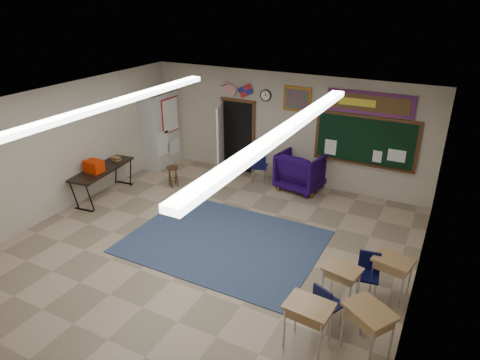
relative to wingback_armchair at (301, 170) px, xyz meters
The scene contains 24 objects.
floor 4.24m from the wingback_armchair, 99.52° to the right, with size 9.00×9.00×0.00m, color tan.
back_wall 1.25m from the wingback_armchair, 153.29° to the left, with size 8.00×0.04×3.00m, color #BAAE97.
left_wall 6.34m from the wingback_armchair, 138.53° to the right, with size 0.04×9.00×3.00m, color #BAAE97.
right_wall 5.39m from the wingback_armchair, 51.47° to the right, with size 0.04×9.00×3.00m, color #BAAE97.
ceiling 4.89m from the wingback_armchair, 99.52° to the right, with size 8.00×9.00×0.04m, color silver.
area_rug 3.42m from the wingback_armchair, 98.42° to the right, with size 4.00×3.00×0.02m, color #31405E.
fluorescent_strips 4.85m from the wingback_armchair, 99.52° to the right, with size 3.86×6.00×0.10m, color white, non-canonical shape.
doorway 2.27m from the wingback_armchair, behind, with size 1.10×0.89×2.16m.
chalkboard 1.80m from the wingback_armchair, 11.71° to the left, with size 2.55×0.14×1.30m.
bulletin_board 2.47m from the wingback_armchair, 11.86° to the left, with size 2.10×0.05×0.55m.
framed_art_print 1.89m from the wingback_armchair, 137.59° to the left, with size 0.75×0.05×0.65m.
wall_clock 2.24m from the wingback_armchair, 165.75° to the left, with size 0.32×0.05×0.32m.
wall_flags 2.88m from the wingback_armchair, behind, with size 1.16×0.06×0.70m, color red, non-canonical shape.
storage_cabinet 4.46m from the wingback_armchair, behind, with size 0.59×1.25×2.20m.
wingback_armchair is the anchor object (origin of this frame).
student_chair_reading 1.19m from the wingback_armchair, behind, with size 0.44×0.44×0.89m, color black, non-canonical shape.
student_chair_desk_a 5.23m from the wingback_armchair, 65.03° to the right, with size 0.40×0.40×0.81m, color black, non-canonical shape.
student_chair_desk_b 4.54m from the wingback_armchair, 55.21° to the right, with size 0.41×0.41×0.81m, color black, non-canonical shape.
student_desk_front_left 4.67m from the wingback_armchair, 61.49° to the right, with size 0.67×0.55×0.71m.
student_desk_front_right 4.59m from the wingback_armchair, 50.11° to the right, with size 0.72×0.59×0.76m.
student_desk_back_left 5.73m from the wingback_armchair, 68.80° to the right, with size 0.71×0.56×0.81m.
student_desk_back_right 5.80m from the wingback_armchair, 60.36° to the right, with size 0.85×0.79×0.81m.
folding_table 5.20m from the wingback_armchair, 146.63° to the right, with size 0.88×1.99×1.09m.
wooden_stool 3.49m from the wingback_armchair, 154.57° to the right, with size 0.32×0.32×0.57m.
Camera 1 is at (4.16, -5.98, 4.94)m, focal length 32.00 mm.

